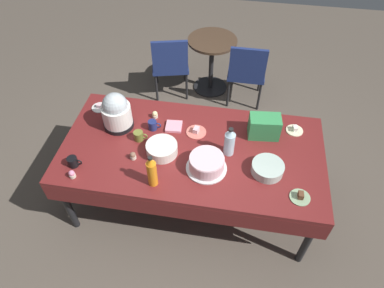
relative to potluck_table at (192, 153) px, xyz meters
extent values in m
plane|color=brown|center=(0.00, 0.00, -0.69)|extent=(9.00, 9.00, 0.00)
cube|color=maroon|center=(0.00, 0.00, 0.04)|extent=(2.20, 1.10, 0.04)
cylinder|color=black|center=(-1.02, -0.47, -0.33)|extent=(0.06, 0.06, 0.71)
cylinder|color=black|center=(1.02, -0.47, -0.33)|extent=(0.06, 0.06, 0.71)
cylinder|color=black|center=(-1.02, 0.47, -0.33)|extent=(0.06, 0.06, 0.71)
cylinder|color=black|center=(1.02, 0.47, -0.33)|extent=(0.06, 0.06, 0.71)
cube|color=maroon|center=(0.00, -0.55, -0.07)|extent=(2.20, 0.01, 0.18)
cube|color=maroon|center=(0.00, 0.55, -0.07)|extent=(2.20, 0.01, 0.18)
cylinder|color=silver|center=(0.15, -0.20, 0.07)|extent=(0.33, 0.33, 0.01)
cylinder|color=beige|center=(0.15, -0.20, 0.13)|extent=(0.28, 0.28, 0.11)
cylinder|color=silver|center=(0.15, -0.20, 0.19)|extent=(0.27, 0.27, 0.01)
cylinder|color=black|center=(-0.69, 0.16, 0.08)|extent=(0.26, 0.26, 0.04)
cylinder|color=white|center=(-0.69, 0.16, 0.19)|extent=(0.25, 0.25, 0.18)
sphere|color=#B2BCC1|center=(-0.69, 0.16, 0.30)|extent=(0.22, 0.22, 0.22)
cylinder|color=#B2C6BC|center=(0.62, -0.15, 0.10)|extent=(0.25, 0.25, 0.08)
cylinder|color=silver|center=(-0.24, -0.09, 0.11)|extent=(0.26, 0.26, 0.09)
cylinder|color=#E07266|center=(0.01, 0.19, 0.07)|extent=(0.18, 0.18, 0.01)
cube|color=beige|center=(0.01, 0.19, 0.09)|extent=(0.06, 0.07, 0.04)
cylinder|color=beige|center=(0.86, 0.35, 0.07)|extent=(0.15, 0.15, 0.01)
cube|color=white|center=(0.86, 0.35, 0.09)|extent=(0.05, 0.06, 0.04)
cylinder|color=#8CA87F|center=(0.87, -0.36, 0.07)|extent=(0.15, 0.15, 0.01)
cube|color=brown|center=(0.87, -0.36, 0.09)|extent=(0.04, 0.06, 0.05)
cylinder|color=white|center=(-0.94, 0.36, 0.07)|extent=(0.15, 0.15, 0.01)
cube|color=beige|center=(-0.94, 0.36, 0.09)|extent=(0.05, 0.04, 0.03)
cylinder|color=beige|center=(-0.87, -0.45, 0.08)|extent=(0.05, 0.05, 0.03)
sphere|color=pink|center=(-0.87, -0.45, 0.11)|extent=(0.05, 0.05, 0.05)
cylinder|color=beige|center=(-0.45, -0.19, 0.08)|extent=(0.05, 0.05, 0.03)
sphere|color=brown|center=(-0.45, -0.19, 0.11)|extent=(0.05, 0.05, 0.05)
cylinder|color=beige|center=(-0.39, 0.32, 0.08)|extent=(0.05, 0.05, 0.03)
sphere|color=beige|center=(-0.39, 0.32, 0.11)|extent=(0.05, 0.05, 0.05)
cylinder|color=orange|center=(-0.23, -0.40, 0.18)|extent=(0.08, 0.08, 0.23)
cone|color=orange|center=(-0.23, -0.40, 0.32)|extent=(0.07, 0.07, 0.05)
cylinder|color=black|center=(-0.23, -0.40, 0.35)|extent=(0.03, 0.03, 0.02)
cylinder|color=silver|center=(0.31, 0.00, 0.17)|extent=(0.09, 0.09, 0.21)
cone|color=silver|center=(0.31, 0.00, 0.30)|extent=(0.08, 0.08, 0.05)
cylinder|color=black|center=(0.31, 0.00, 0.33)|extent=(0.04, 0.04, 0.02)
cylinder|color=navy|center=(-0.38, 0.17, 0.11)|extent=(0.08, 0.08, 0.09)
torus|color=navy|center=(-0.33, 0.17, 0.11)|extent=(0.06, 0.01, 0.06)
cylinder|color=olive|center=(-0.47, 0.03, 0.10)|extent=(0.08, 0.08, 0.08)
torus|color=olive|center=(-0.41, 0.03, 0.11)|extent=(0.05, 0.01, 0.05)
cylinder|color=black|center=(-0.91, -0.34, 0.10)|extent=(0.08, 0.08, 0.08)
torus|color=black|center=(-0.85, -0.34, 0.11)|extent=(0.05, 0.01, 0.05)
cube|color=#338C4C|center=(0.58, 0.25, 0.16)|extent=(0.27, 0.19, 0.20)
cube|color=pink|center=(-0.20, 0.22, 0.07)|extent=(0.15, 0.15, 0.02)
cube|color=navy|center=(-0.55, 1.65, -0.26)|extent=(0.53, 0.53, 0.05)
cube|color=navy|center=(-0.50, 1.45, -0.04)|extent=(0.42, 0.14, 0.40)
cylinder|color=black|center=(-0.41, 1.88, -0.49)|extent=(0.04, 0.04, 0.40)
cylinder|color=black|center=(-0.78, 1.79, -0.49)|extent=(0.04, 0.04, 0.40)
cylinder|color=black|center=(-0.32, 1.51, -0.49)|extent=(0.04, 0.04, 0.40)
cylinder|color=black|center=(-0.69, 1.42, -0.49)|extent=(0.04, 0.04, 0.40)
cube|color=navy|center=(0.40, 1.65, -0.26)|extent=(0.44, 0.44, 0.05)
cube|color=navy|center=(0.40, 1.45, -0.04)|extent=(0.42, 0.04, 0.40)
cylinder|color=black|center=(0.59, 1.84, -0.49)|extent=(0.03, 0.03, 0.40)
cylinder|color=black|center=(0.21, 1.84, -0.49)|extent=(0.03, 0.03, 0.40)
cylinder|color=black|center=(0.59, 1.46, -0.49)|extent=(0.03, 0.03, 0.40)
cylinder|color=black|center=(0.21, 1.46, -0.49)|extent=(0.03, 0.03, 0.40)
cylinder|color=#473323|center=(-0.05, 1.80, 0.02)|extent=(0.60, 0.60, 0.03)
cylinder|color=black|center=(-0.05, 1.80, -0.33)|extent=(0.06, 0.06, 0.67)
cylinder|color=black|center=(-0.05, 1.80, -0.68)|extent=(0.44, 0.44, 0.02)
camera|label=1|loc=(0.32, -1.90, 2.20)|focal=32.07mm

